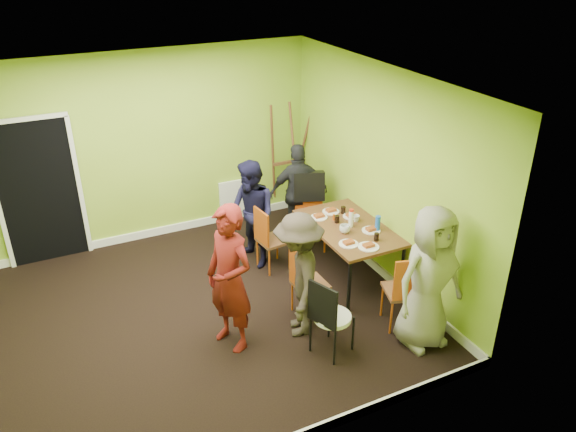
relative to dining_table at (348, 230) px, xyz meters
name	(u,v)px	position (x,y,z in m)	size (l,w,h in m)	color
ground	(202,314)	(-2.05, 0.02, -0.70)	(5.00, 5.00, 0.00)	black
room_walls	(192,243)	(-2.07, 0.06, 0.29)	(5.04, 4.54, 2.82)	#89AE2C
dining_table	(348,230)	(0.00, 0.00, 0.00)	(0.90, 1.50, 0.75)	black
chair_left_far	(268,236)	(-0.88, 0.61, -0.18)	(0.43, 0.42, 0.92)	#BF4F11
chair_left_near	(305,280)	(-0.92, -0.55, -0.18)	(0.39, 0.39, 0.91)	#BF4F11
chair_back_end	(309,194)	(-0.02, 1.07, 0.08)	(0.59, 0.64, 1.10)	#BF4F11
chair_front_end	(406,288)	(0.00, -1.26, -0.14)	(0.51, 0.51, 0.99)	#BF4F11
chair_bentwood	(329,314)	(-1.01, -1.28, -0.17)	(0.49, 0.48, 0.95)	black
easel	(290,160)	(0.14, 2.04, 0.25)	(0.77, 0.72, 1.92)	brown
plate_near_left	(319,217)	(-0.22, 0.39, 0.06)	(0.23, 0.23, 0.01)	white
plate_near_right	(349,244)	(-0.25, -0.40, 0.06)	(0.24, 0.24, 0.01)	white
plate_far_back	(331,211)	(0.01, 0.47, 0.06)	(0.23, 0.23, 0.01)	white
plate_far_front	(368,247)	(-0.07, -0.57, 0.06)	(0.26, 0.26, 0.01)	white
plate_wall_back	(351,216)	(0.18, 0.23, 0.06)	(0.22, 0.22, 0.01)	white
plate_wall_front	(371,230)	(0.20, -0.23, 0.06)	(0.24, 0.24, 0.01)	white
thermos	(351,219)	(0.02, -0.02, 0.17)	(0.06, 0.06, 0.22)	white
blue_bottle	(378,223)	(0.27, -0.25, 0.16)	(0.07, 0.07, 0.21)	blue
orange_bottle	(334,217)	(-0.08, 0.25, 0.10)	(0.03, 0.03, 0.08)	#BF4F11
glass_mid	(337,219)	(-0.08, 0.16, 0.10)	(0.06, 0.06, 0.10)	black
glass_back	(343,210)	(0.14, 0.37, 0.10)	(0.06, 0.06, 0.10)	black
glass_front	(376,237)	(0.11, -0.47, 0.11)	(0.06, 0.06, 0.10)	black
cup_a	(345,229)	(-0.13, -0.12, 0.11)	(0.13, 0.13, 0.11)	white
cup_b	(356,218)	(0.16, 0.08, 0.10)	(0.09, 0.09, 0.09)	white
person_standing	(230,279)	(-1.89, -0.65, 0.16)	(0.63, 0.41, 1.72)	#5D120F
person_left_far	(252,215)	(-1.01, 0.86, 0.06)	(0.73, 0.57, 1.51)	black
person_left_near	(299,275)	(-1.12, -0.76, 0.06)	(0.97, 0.56, 1.51)	#2D261E
person_back_end	(299,192)	(-0.10, 1.25, 0.05)	(0.87, 0.36, 1.49)	black
person_front_end	(429,278)	(0.06, -1.56, 0.15)	(0.83, 0.54, 1.69)	gray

